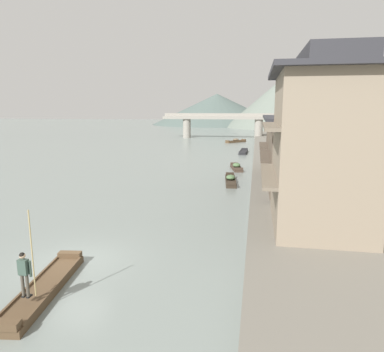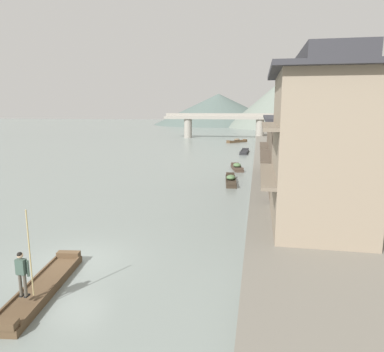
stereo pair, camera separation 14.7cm
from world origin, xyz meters
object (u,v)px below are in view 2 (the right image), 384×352
Objects in this scene: boat_moored_second at (237,167)px; boat_moored_far at (237,141)px; boat_foreground_poled at (42,288)px; stone_bridge at (223,122)px; house_waterfront_second at (304,151)px; boat_moored_nearest at (244,152)px; boatman_person at (22,269)px; house_waterfront_tall at (295,142)px; house_waterfront_nearest at (320,144)px; boat_moored_third at (231,180)px.

boat_moored_far is (-1.94, 32.09, 0.01)m from boat_moored_second.
boat_foreground_poled is 0.21× the size of stone_bridge.
boat_moored_nearest is at bearing 101.31° from house_waterfront_second.
boat_moored_nearest is at bearing 82.42° from boat_foreground_poled.
boat_moored_far is at bearing 86.60° from boat_foreground_poled.
house_waterfront_tall reaches higher than boatman_person.
boat_moored_far is (3.41, 61.66, -1.24)m from boatman_person.
house_waterfront_nearest is 62.72m from stone_bridge.
boat_foreground_poled is 14.36m from house_waterfront_nearest.
boat_moored_nearest is 35.83m from house_waterfront_nearest.
house_waterfront_tall is (0.03, 7.25, 0.01)m from house_waterfront_second.
boat_moored_second is 0.83× the size of boat_moored_third.
house_waterfront_nearest is at bearing -81.72° from boat_moored_nearest.
house_waterfront_tall is (5.65, -4.90, 3.38)m from boat_moored_second.
boat_moored_third reaches higher than boat_moored_nearest.
house_waterfront_second reaches higher than boatman_person.
boat_foreground_poled is at bearing -93.40° from boat_moored_far.
house_waterfront_second reaches higher than boat_moored_far.
house_waterfront_tall reaches higher than boat_moored_nearest.
boat_moored_third is (-0.34, -22.19, 0.08)m from boat_moored_nearest.
boat_moored_second is 32.15m from boat_moored_far.
house_waterfront_nearest is 1.09× the size of house_waterfront_second.
boat_moored_nearest is at bearing 89.12° from boat_moored_third.
boatman_person is 0.70× the size of boat_moored_far.
boatman_person reaches higher than boat_foreground_poled.
boatman_person reaches higher than boat_moored_second.
boat_moored_nearest is 1.03× the size of boat_moored_third.
boat_foreground_poled is at bearing -104.43° from boat_moored_third.
boat_moored_nearest is 0.19× the size of stone_bridge.
boat_moored_nearest reaches higher than boat_foreground_poled.
boat_foreground_poled is at bearing -89.91° from stone_bridge.
stone_bridge reaches higher than boat_moored_far.
boat_moored_nearest is 0.76× the size of house_waterfront_tall.
house_waterfront_second is (5.40, -27.00, 3.47)m from boat_moored_nearest.
house_waterfront_second reaches higher than boat_foreground_poled.
house_waterfront_nearest reaches higher than boat_foreground_poled.
boat_moored_far is at bearing 86.84° from boatman_person.
boat_moored_second is 0.51× the size of house_waterfront_second.
stone_bridge is at bearing 102.42° from boat_moored_nearest.
stone_bridge reaches higher than boat_moored_third.
boat_moored_second is at bearing 78.96° from boat_foreground_poled.
boat_moored_second is at bearing 114.81° from house_waterfront_second.
house_waterfront_nearest is (5.33, -20.30, 4.67)m from boat_moored_second.
stone_bridge is at bearing 103.69° from house_waterfront_tall.
stone_bridge is (-5.86, 26.60, 3.55)m from boat_moored_nearest.
boat_moored_second reaches higher than boat_foreground_poled.
boat_moored_nearest is at bearing -82.87° from boat_moored_far.
stone_bridge is at bearing 96.45° from boat_moored_third.
boat_moored_nearest is at bearing 98.28° from house_waterfront_nearest.
boat_moored_nearest is at bearing 82.86° from boatman_person.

